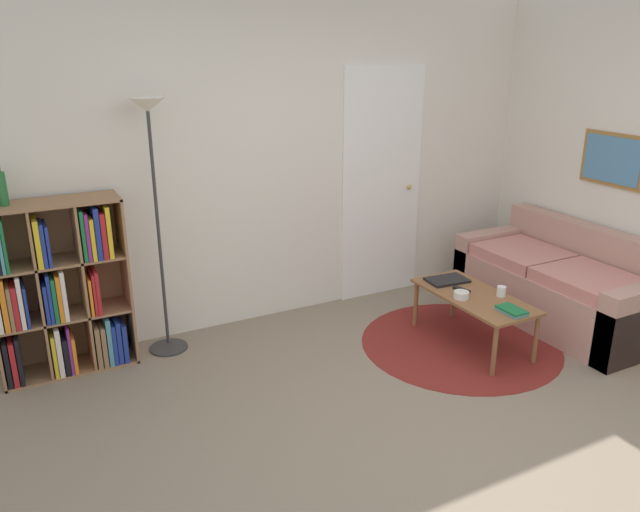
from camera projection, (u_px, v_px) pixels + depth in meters
name	position (u px, v px, depth m)	size (l,w,h in m)	color
ground_plane	(447.00, 450.00, 3.63)	(14.00, 14.00, 0.00)	gray
wall_back	(287.00, 165.00, 5.10)	(7.76, 0.11, 2.60)	silver
wall_right	(602.00, 161.00, 5.19)	(0.08, 5.23, 2.60)	silver
rug	(460.00, 343.00, 4.89)	(1.54, 1.54, 0.01)	maroon
bookshelf	(58.00, 293.00, 4.33)	(0.90, 0.34, 1.24)	#936B47
floor_lamp	(152.00, 161.00, 4.34)	(0.29, 0.29, 1.89)	#333333
couch	(563.00, 287.00, 5.26)	(0.82, 1.72, 0.78)	tan
coffee_table	(474.00, 300.00, 4.79)	(0.48, 1.01, 0.41)	brown
laptop	(447.00, 280.00, 5.04)	(0.34, 0.24, 0.02)	black
bowl	(461.00, 295.00, 4.70)	(0.12, 0.12, 0.05)	silver
book_stack_on_table	(512.00, 310.00, 4.46)	(0.13, 0.21, 0.03)	teal
cup	(501.00, 291.00, 4.74)	(0.07, 0.07, 0.08)	white
remote	(462.00, 290.00, 4.85)	(0.07, 0.15, 0.02)	black
bottle_middle	(2.00, 188.00, 4.00)	(0.07, 0.07, 0.28)	#236633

